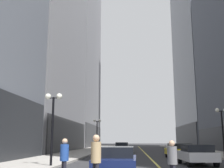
# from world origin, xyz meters

# --- Properties ---
(ground_plane) EXTENTS (200.00, 200.00, 0.00)m
(ground_plane) POSITION_xyz_m (0.00, 35.00, 0.00)
(ground_plane) COLOR #2D2D30
(sidewalk_left) EXTENTS (4.50, 78.00, 0.15)m
(sidewalk_left) POSITION_xyz_m (-8.25, 35.00, 0.07)
(sidewalk_left) COLOR #9E9991
(sidewalk_left) RESTS_ON ground
(sidewalk_right) EXTENTS (4.50, 78.00, 0.15)m
(sidewalk_right) POSITION_xyz_m (8.25, 35.00, 0.07)
(sidewalk_right) COLOR #9E9991
(sidewalk_right) RESTS_ON ground
(lane_centre_stripe) EXTENTS (0.16, 70.00, 0.01)m
(lane_centre_stripe) POSITION_xyz_m (0.00, 35.00, 0.00)
(lane_centre_stripe) COLOR #E5D64C
(lane_centre_stripe) RESTS_ON ground
(building_left_mid) EXTENTS (12.63, 24.00, 36.73)m
(building_left_mid) POSITION_xyz_m (-16.71, 34.50, 18.29)
(building_left_mid) COLOR gray
(building_left_mid) RESTS_ON ground
(building_left_far) EXTENTS (10.98, 26.00, 58.13)m
(building_left_far) POSITION_xyz_m (-15.90, 60.00, 28.96)
(building_left_far) COLOR gray
(building_left_far) RESTS_ON ground
(building_right_far) EXTENTS (11.33, 26.00, 67.82)m
(building_right_far) POSITION_xyz_m (16.07, 60.00, 33.81)
(building_right_far) COLOR #4C515B
(building_right_far) RESTS_ON ground
(car_navy) EXTENTS (1.80, 4.25, 1.32)m
(car_navy) POSITION_xyz_m (-2.33, 7.08, 0.72)
(car_navy) COLOR #141E4C
(car_navy) RESTS_ON ground
(car_white) EXTENTS (2.02, 4.08, 1.32)m
(car_white) POSITION_xyz_m (2.58, 13.46, 0.72)
(car_white) COLOR silver
(car_white) RESTS_ON ground
(car_yellow) EXTENTS (2.12, 4.43, 1.32)m
(car_yellow) POSITION_xyz_m (2.58, 20.31, 0.72)
(car_yellow) COLOR yellow
(car_yellow) RESTS_ON ground
(car_grey) EXTENTS (1.92, 4.25, 1.32)m
(car_grey) POSITION_xyz_m (-2.97, 31.30, 0.72)
(car_grey) COLOR slate
(car_grey) RESTS_ON ground
(pedestrian_in_blue_hoodie) EXTENTS (0.47, 0.47, 1.68)m
(pedestrian_in_blue_hoodie) POSITION_xyz_m (-4.28, 5.38, 0.98)
(pedestrian_in_blue_hoodie) COLOR black
(pedestrian_in_blue_hoodie) RESTS_ON ground
(pedestrian_in_tan_trench) EXTENTS (0.48, 0.48, 1.79)m
(pedestrian_in_tan_trench) POSITION_xyz_m (-2.83, 3.82, 1.05)
(pedestrian_in_tan_trench) COLOR black
(pedestrian_in_tan_trench) RESTS_ON ground
(pedestrian_in_grey_suit) EXTENTS (0.42, 0.42, 1.61)m
(pedestrian_in_grey_suit) POSITION_xyz_m (-0.22, 4.54, 0.93)
(pedestrian_in_grey_suit) COLOR black
(pedestrian_in_grey_suit) RESTS_ON ground
(street_lamp_left_near) EXTENTS (1.06, 0.36, 4.43)m
(street_lamp_left_near) POSITION_xyz_m (-6.40, 10.95, 3.26)
(street_lamp_left_near) COLOR black
(street_lamp_left_near) RESTS_ON ground
(street_lamp_left_far) EXTENTS (1.06, 0.36, 4.43)m
(street_lamp_left_far) POSITION_xyz_m (-6.40, 32.83, 3.26)
(street_lamp_left_far) COLOR black
(street_lamp_left_far) RESTS_ON ground
(street_lamp_right_mid) EXTENTS (1.06, 0.36, 4.43)m
(street_lamp_right_mid) POSITION_xyz_m (6.40, 19.85, 3.26)
(street_lamp_right_mid) COLOR black
(street_lamp_right_mid) RESTS_ON ground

